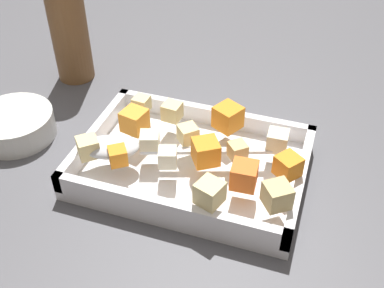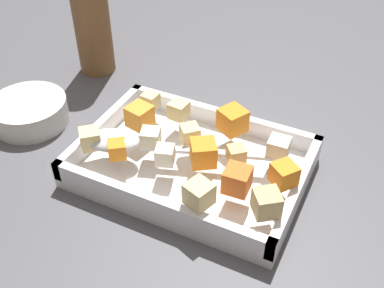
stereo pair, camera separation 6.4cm
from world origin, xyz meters
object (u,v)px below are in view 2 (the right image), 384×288
at_px(pepper_mill, 90,10).
at_px(small_prep_bowl, 29,112).
at_px(serving_spoon, 123,141).
at_px(baking_dish, 192,166).

xyz_separation_m(pepper_mill, small_prep_bowl, (0.00, 0.18, -0.10)).
distance_m(pepper_mill, small_prep_bowl, 0.21).
distance_m(serving_spoon, small_prep_bowl, 0.20).
distance_m(baking_dish, serving_spoon, 0.10).
xyz_separation_m(baking_dish, small_prep_bowl, (0.28, 0.01, 0.01)).
relative_size(pepper_mill, small_prep_bowl, 2.12).
relative_size(baking_dish, serving_spoon, 1.23).
height_order(serving_spoon, pepper_mill, pepper_mill).
height_order(pepper_mill, small_prep_bowl, pepper_mill).
xyz_separation_m(baking_dish, serving_spoon, (0.09, 0.04, 0.04)).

